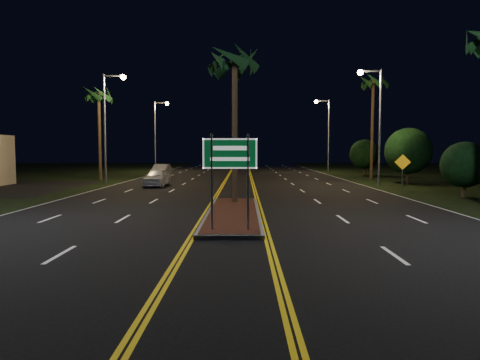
{
  "coord_description": "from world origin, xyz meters",
  "views": [
    {
      "loc": [
        0.46,
        -11.31,
        2.82
      ],
      "look_at": [
        0.34,
        1.73,
        1.9
      ],
      "focal_mm": 32.0,
      "sensor_mm": 36.0,
      "label": 1
    }
  ],
  "objects_px": {
    "palm_left_far": "(99,96)",
    "streetlight_left_mid": "(109,115)",
    "car_far": "(161,170)",
    "streetlight_right_mid": "(375,113)",
    "highway_sign": "(230,163)",
    "streetlight_left_far": "(158,128)",
    "shrub_mid": "(408,151)",
    "shrub_near": "(465,165)",
    "streetlight_right_far": "(326,127)",
    "shrub_far": "(365,154)",
    "median_island": "(233,213)",
    "car_near": "(157,176)",
    "palm_median": "(235,61)",
    "palm_right_far": "(373,83)",
    "warning_sign": "(402,167)"
  },
  "relations": [
    {
      "from": "palm_left_far",
      "to": "streetlight_left_mid",
      "type": "bearing_deg",
      "value": -61.33
    },
    {
      "from": "car_far",
      "to": "streetlight_right_mid",
      "type": "bearing_deg",
      "value": -28.2
    },
    {
      "from": "highway_sign",
      "to": "streetlight_left_far",
      "type": "distance_m",
      "value": 42.67
    },
    {
      "from": "shrub_mid",
      "to": "streetlight_left_far",
      "type": "bearing_deg",
      "value": 140.9
    },
    {
      "from": "streetlight_right_mid",
      "to": "shrub_near",
      "type": "relative_size",
      "value": 2.73
    },
    {
      "from": "streetlight_left_mid",
      "to": "streetlight_right_far",
      "type": "height_order",
      "value": "same"
    },
    {
      "from": "shrub_far",
      "to": "shrub_mid",
      "type": "bearing_deg",
      "value": -89.05
    },
    {
      "from": "median_island",
      "to": "streetlight_left_mid",
      "type": "xyz_separation_m",
      "value": [
        -10.61,
        17.0,
        5.57
      ]
    },
    {
      "from": "highway_sign",
      "to": "shrub_near",
      "type": "xyz_separation_m",
      "value": [
        13.5,
        11.2,
        -0.46
      ]
    },
    {
      "from": "streetlight_left_mid",
      "to": "palm_left_far",
      "type": "relative_size",
      "value": 1.02
    },
    {
      "from": "streetlight_left_far",
      "to": "car_near",
      "type": "distance_m",
      "value": 23.12
    },
    {
      "from": "highway_sign",
      "to": "streetlight_left_far",
      "type": "relative_size",
      "value": 0.36
    },
    {
      "from": "highway_sign",
      "to": "car_near",
      "type": "bearing_deg",
      "value": 108.29
    },
    {
      "from": "streetlight_left_far",
      "to": "palm_median",
      "type": "height_order",
      "value": "streetlight_left_far"
    },
    {
      "from": "shrub_mid",
      "to": "streetlight_right_far",
      "type": "bearing_deg",
      "value": 100.66
    },
    {
      "from": "shrub_mid",
      "to": "shrub_far",
      "type": "relative_size",
      "value": 1.17
    },
    {
      "from": "palm_median",
      "to": "shrub_near",
      "type": "height_order",
      "value": "palm_median"
    },
    {
      "from": "palm_left_far",
      "to": "palm_right_far",
      "type": "distance_m",
      "value": 25.72
    },
    {
      "from": "shrub_near",
      "to": "warning_sign",
      "type": "distance_m",
      "value": 4.56
    },
    {
      "from": "median_island",
      "to": "shrub_far",
      "type": "xyz_separation_m",
      "value": [
        13.8,
        29.0,
        2.25
      ]
    },
    {
      "from": "highway_sign",
      "to": "shrub_near",
      "type": "height_order",
      "value": "highway_sign"
    },
    {
      "from": "highway_sign",
      "to": "shrub_mid",
      "type": "relative_size",
      "value": 0.69
    },
    {
      "from": "median_island",
      "to": "shrub_near",
      "type": "distance_m",
      "value": 15.32
    },
    {
      "from": "palm_left_far",
      "to": "warning_sign",
      "type": "relative_size",
      "value": 3.51
    },
    {
      "from": "streetlight_left_far",
      "to": "warning_sign",
      "type": "xyz_separation_m",
      "value": [
        21.95,
        -26.0,
        -4.02
      ]
    },
    {
      "from": "streetlight_left_mid",
      "to": "palm_median",
      "type": "distance_m",
      "value": 17.25
    },
    {
      "from": "streetlight_left_mid",
      "to": "car_far",
      "type": "xyz_separation_m",
      "value": [
        2.63,
        8.25,
        -4.87
      ]
    },
    {
      "from": "streetlight_right_mid",
      "to": "palm_right_far",
      "type": "relative_size",
      "value": 0.87
    },
    {
      "from": "warning_sign",
      "to": "streetlight_left_far",
      "type": "bearing_deg",
      "value": 146.69
    },
    {
      "from": "median_island",
      "to": "warning_sign",
      "type": "distance_m",
      "value": 15.87
    },
    {
      "from": "streetlight_right_mid",
      "to": "shrub_mid",
      "type": "bearing_deg",
      "value": 30.56
    },
    {
      "from": "streetlight_left_far",
      "to": "streetlight_right_far",
      "type": "xyz_separation_m",
      "value": [
        21.23,
        -2.0,
        0.0
      ]
    },
    {
      "from": "median_island",
      "to": "palm_right_far",
      "type": "relative_size",
      "value": 1.0
    },
    {
      "from": "palm_left_far",
      "to": "palm_right_far",
      "type": "height_order",
      "value": "palm_right_far"
    },
    {
      "from": "streetlight_left_mid",
      "to": "streetlight_right_far",
      "type": "xyz_separation_m",
      "value": [
        21.23,
        18.0,
        0.0
      ]
    },
    {
      "from": "palm_median",
      "to": "palm_left_far",
      "type": "relative_size",
      "value": 0.94
    },
    {
      "from": "warning_sign",
      "to": "shrub_far",
      "type": "bearing_deg",
      "value": 98.73
    },
    {
      "from": "highway_sign",
      "to": "palm_left_far",
      "type": "bearing_deg",
      "value": 116.92
    },
    {
      "from": "streetlight_left_far",
      "to": "palm_left_far",
      "type": "relative_size",
      "value": 1.02
    },
    {
      "from": "streetlight_left_mid",
      "to": "palm_left_far",
      "type": "height_order",
      "value": "streetlight_left_mid"
    },
    {
      "from": "streetlight_left_mid",
      "to": "shrub_near",
      "type": "bearing_deg",
      "value": -22.52
    },
    {
      "from": "palm_left_far",
      "to": "car_far",
      "type": "distance_m",
      "value": 9.47
    },
    {
      "from": "palm_left_far",
      "to": "car_far",
      "type": "relative_size",
      "value": 1.86
    },
    {
      "from": "shrub_mid",
      "to": "car_near",
      "type": "relative_size",
      "value": 0.97
    },
    {
      "from": "median_island",
      "to": "palm_left_far",
      "type": "height_order",
      "value": "palm_left_far"
    },
    {
      "from": "streetlight_right_mid",
      "to": "palm_right_far",
      "type": "bearing_deg",
      "value": 74.71
    },
    {
      "from": "palm_left_far",
      "to": "palm_right_far",
      "type": "relative_size",
      "value": 0.85
    },
    {
      "from": "streetlight_left_mid",
      "to": "shrub_far",
      "type": "height_order",
      "value": "streetlight_left_mid"
    },
    {
      "from": "streetlight_left_mid",
      "to": "shrub_mid",
      "type": "distance_m",
      "value": 24.79
    },
    {
      "from": "median_island",
      "to": "shrub_mid",
      "type": "distance_m",
      "value": 22.18
    }
  ]
}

